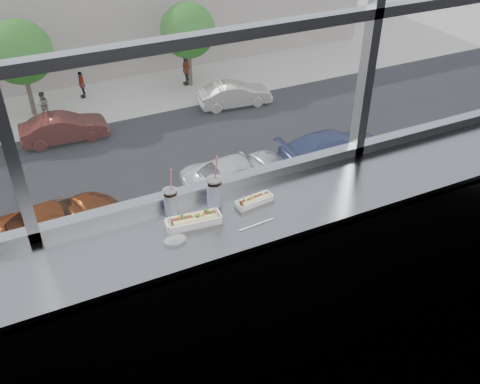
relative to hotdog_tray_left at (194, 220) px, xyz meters
name	(u,v)px	position (x,y,z in m)	size (l,w,h in m)	color
wall_back_lower	(216,262)	(0.22, 0.24, -0.58)	(6.00, 6.00, 0.00)	black
counter	(234,221)	(0.22, -0.03, -0.06)	(6.00, 0.55, 0.06)	gray
counter_fascia	(254,318)	(0.22, -0.29, -0.58)	(6.00, 0.04, 1.04)	gray
hotdog_tray_left	(194,220)	(0.00, 0.00, 0.00)	(0.30, 0.13, 0.07)	white
hotdog_tray_right	(254,200)	(0.38, 0.03, -0.01)	(0.23, 0.10, 0.05)	white
soda_cup_left	(171,201)	(-0.07, 0.14, 0.06)	(0.08, 0.08, 0.29)	white
soda_cup_right	(214,191)	(0.17, 0.11, 0.07)	(0.09, 0.09, 0.33)	white
loose_straw	(257,225)	(0.30, -0.15, -0.03)	(0.01, 0.01, 0.21)	white
wrapper	(175,240)	(-0.14, -0.09, -0.02)	(0.11, 0.08, 0.03)	silver
street_asphalt	(50,186)	(0.22, 20.24, -12.10)	(80.00, 10.00, 0.06)	black
far_sidewalk	(26,116)	(0.22, 28.24, -12.11)	(80.00, 6.00, 0.04)	#B5ADA2
car_near_e	(333,144)	(13.13, 16.24, -10.99)	(6.50, 2.71, 2.17)	navy
car_far_b	(63,124)	(1.76, 24.24, -11.09)	(5.88, 2.45, 1.96)	#5C1C16
car_near_d	(241,169)	(8.18, 16.24, -11.07)	(5.98, 2.49, 1.99)	white
car_near_c	(57,217)	(0.05, 16.24, -11.10)	(5.83, 2.43, 1.94)	#681F00
car_far_c	(234,91)	(11.60, 24.24, -11.12)	(5.71, 2.38, 1.90)	silver
pedestrian_d	(186,67)	(10.20, 28.50, -10.94)	(1.02, 0.77, 2.30)	#66605B
pedestrian_b	(42,103)	(1.22, 27.53, -11.15)	(0.83, 0.63, 1.88)	#66605B
pedestrian_c	(81,82)	(3.79, 29.40, -11.11)	(0.87, 0.66, 1.97)	#66605B
tree_center	(20,52)	(0.71, 28.24, -8.39)	(3.53, 3.53, 5.52)	#47382B
tree_right	(188,30)	(10.39, 28.24, -8.56)	(3.37, 3.37, 5.27)	#47382B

